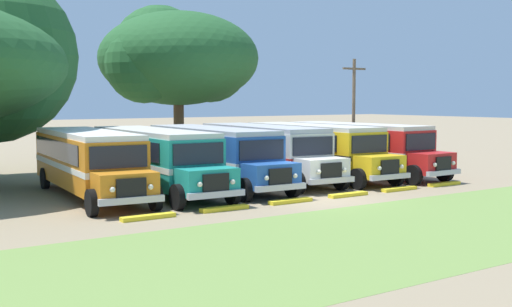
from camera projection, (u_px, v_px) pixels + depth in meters
ground_plane at (320, 200)px, 26.89m from camera, size 220.00×220.00×0.00m
foreground_grass_strip at (443, 224)px, 21.60m from camera, size 80.00×8.79×0.01m
parked_bus_slot_0 at (89, 160)px, 27.68m from camera, size 3.46×10.96×2.82m
parked_bus_slot_1 at (155, 157)px, 28.94m from camera, size 3.01×10.88×2.82m
parked_bus_slot_2 at (214, 154)px, 30.87m from camera, size 3.03×10.89×2.82m
parked_bus_slot_3 at (265, 150)px, 33.17m from camera, size 3.32×10.94×2.82m
parked_bus_slot_4 at (314, 148)px, 34.45m from camera, size 2.98×10.88×2.82m
parked_bus_slot_5 at (359, 146)px, 35.86m from camera, size 2.96×10.88×2.82m
curb_wheelstop_0 at (148, 217)px, 22.50m from camera, size 2.00×0.36×0.15m
curb_wheelstop_1 at (225, 209)px, 24.25m from camera, size 2.00×0.36×0.15m
curb_wheelstop_2 at (291, 201)px, 25.99m from camera, size 2.00×0.36×0.15m
curb_wheelstop_3 at (348, 195)px, 27.74m from camera, size 2.00×0.36×0.15m
curb_wheelstop_4 at (399, 189)px, 29.49m from camera, size 2.00×0.36×0.15m
curb_wheelstop_5 at (444, 184)px, 31.24m from camera, size 2.00×0.36×0.15m
broad_shade_tree at (175, 59)px, 44.01m from camera, size 11.52×11.95×10.82m
utility_pole at (354, 109)px, 39.60m from camera, size 1.80×0.20×6.65m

